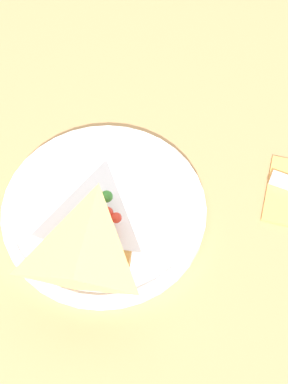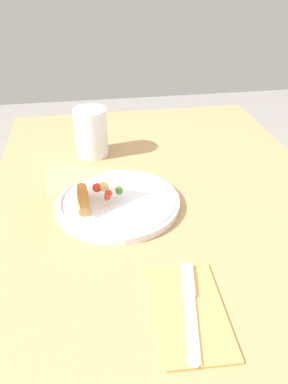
% 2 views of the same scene
% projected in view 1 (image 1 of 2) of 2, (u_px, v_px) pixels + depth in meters
% --- Properties ---
extents(ground_plane, '(6.00, 6.00, 0.00)m').
position_uv_depth(ground_plane, '(129.00, 321.00, 1.50)').
color(ground_plane, gray).
extents(dining_table, '(1.13, 0.79, 0.77)m').
position_uv_depth(dining_table, '(121.00, 189.00, 0.94)').
color(dining_table, '#A87F51').
rests_on(dining_table, ground_plane).
extents(plate_pizza, '(0.27, 0.27, 0.05)m').
position_uv_depth(plate_pizza, '(103.00, 211.00, 0.77)').
color(plate_pizza, white).
rests_on(plate_pizza, dining_table).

